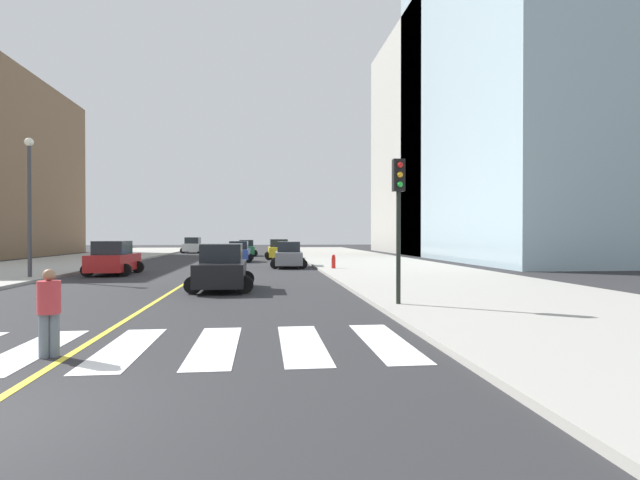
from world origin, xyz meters
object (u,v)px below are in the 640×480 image
object	(u,v)px
car_green_fourth	(246,248)
pedestrian_crossing	(49,309)
car_gray_third	(289,255)
car_blue_seventh	(239,252)
street_lamp	(29,195)
car_red_sixth	(113,259)
car_white_nearest	(193,246)
car_yellow_second	(279,250)
traffic_light_near_corner	(399,202)
car_black_fifth	(222,268)
fire_hydrant	(334,262)

from	to	relation	value
car_green_fourth	pedestrian_crossing	distance (m)	45.37
car_gray_third	car_green_fourth	distance (m)	20.27
car_blue_seventh	street_lamp	bearing A→B (deg)	60.00
car_gray_third	car_red_sixth	world-z (taller)	car_red_sixth
car_white_nearest	car_yellow_second	bearing A→B (deg)	-57.93
car_gray_third	car_green_fourth	bearing A→B (deg)	-77.47
car_gray_third	traffic_light_near_corner	size ratio (longest dim) A/B	0.92
car_blue_seventh	street_lamp	size ratio (longest dim) A/B	0.56
traffic_light_near_corner	car_yellow_second	bearing A→B (deg)	-85.10
car_red_sixth	car_black_fifth	bearing A→B (deg)	-51.07
car_green_fourth	traffic_light_near_corner	distance (m)	40.51
car_red_sixth	car_blue_seventh	size ratio (longest dim) A/B	1.11
car_gray_third	street_lamp	distance (m)	16.26
car_black_fifth	pedestrian_crossing	world-z (taller)	car_black_fifth
car_white_nearest	car_yellow_second	world-z (taller)	car_white_nearest
car_red_sixth	car_blue_seventh	world-z (taller)	car_red_sixth
car_green_fourth	traffic_light_near_corner	world-z (taller)	traffic_light_near_corner
car_green_fourth	street_lamp	size ratio (longest dim) A/B	0.55
car_gray_third	car_black_fifth	distance (m)	14.41
traffic_light_near_corner	fire_hydrant	size ratio (longest dim) A/B	5.07
car_green_fourth	car_yellow_second	bearing A→B (deg)	111.55
street_lamp	car_blue_seventh	bearing A→B (deg)	58.80
car_black_fifth	street_lamp	bearing A→B (deg)	-30.51
car_green_fourth	street_lamp	bearing A→B (deg)	69.02
car_white_nearest	street_lamp	world-z (taller)	street_lamp
car_white_nearest	car_red_sixth	distance (m)	34.92
car_white_nearest	car_yellow_second	distance (m)	20.36
car_black_fifth	fire_hydrant	distance (m)	12.35
car_green_fourth	car_black_fifth	bearing A→B (deg)	88.96
car_gray_third	pedestrian_crossing	xyz separation A→B (m)	(-5.78, -25.37, 0.07)
car_gray_third	car_green_fourth	xyz separation A→B (m)	(-3.60, 19.95, -0.03)
car_red_sixth	street_lamp	distance (m)	5.58
car_white_nearest	fire_hydrant	size ratio (longest dim) A/B	5.04
car_yellow_second	traffic_light_near_corner	size ratio (longest dim) A/B	0.94
car_white_nearest	car_green_fourth	size ratio (longest dim) A/B	1.14
car_red_sixth	fire_hydrant	size ratio (longest dim) A/B	4.94
car_blue_seventh	pedestrian_crossing	world-z (taller)	car_blue_seventh
street_lamp	pedestrian_crossing	bearing A→B (deg)	-65.48
car_gray_third	pedestrian_crossing	size ratio (longest dim) A/B	2.48
traffic_light_near_corner	fire_hydrant	distance (m)	16.93
car_gray_third	car_black_fifth	size ratio (longest dim) A/B	0.96
car_white_nearest	car_blue_seventh	xyz separation A→B (m)	(6.75, -21.58, -0.10)
car_white_nearest	car_gray_third	bearing A→B (deg)	-68.60
car_blue_seventh	pedestrian_crossing	distance (m)	33.57
traffic_light_near_corner	car_red_sixth	bearing A→B (deg)	-49.23
car_gray_third	car_red_sixth	xyz separation A→B (m)	(-10.36, -5.19, 0.06)
car_black_fifth	fire_hydrant	xyz separation A→B (m)	(6.22, 10.66, -0.32)
fire_hydrant	street_lamp	world-z (taller)	street_lamp
car_yellow_second	traffic_light_near_corner	xyz separation A→B (m)	(2.76, -32.17, 2.45)
car_black_fifth	car_blue_seventh	xyz separation A→B (m)	(-0.35, 22.13, -0.08)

